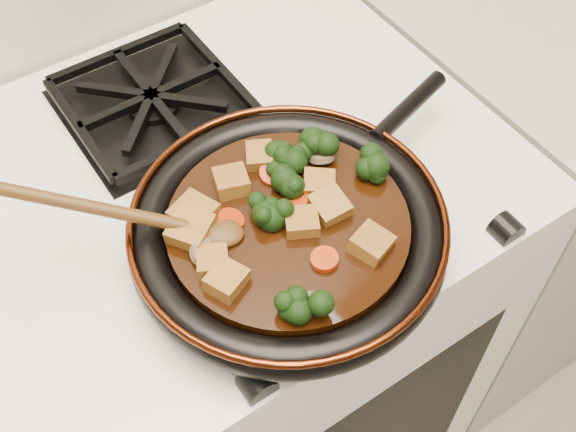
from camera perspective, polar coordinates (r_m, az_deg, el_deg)
stove at (r=1.30m, az=-4.72°, el=-9.65°), size 0.76×0.60×0.90m
burner_grate_front at (r=0.83m, az=-1.84°, el=-2.06°), size 0.23×0.23×0.03m
burner_grate_back at (r=1.00m, az=-10.66°, el=8.91°), size 0.23×0.23×0.03m
skillet at (r=0.81m, az=0.09°, el=-1.03°), size 0.48×0.36×0.05m
braising_sauce at (r=0.80m, az=0.00°, el=-0.90°), size 0.27×0.27×0.02m
tofu_cube_0 at (r=0.85m, az=-2.25°, el=4.72°), size 0.05×0.05×0.02m
tofu_cube_1 at (r=0.77m, az=6.59°, el=-2.20°), size 0.05×0.05×0.03m
tofu_cube_2 at (r=0.82m, az=2.46°, el=2.52°), size 0.05×0.05×0.02m
tofu_cube_3 at (r=0.74m, az=-4.88°, el=-5.12°), size 0.05×0.05×0.02m
tofu_cube_4 at (r=0.78m, az=1.09°, el=-0.52°), size 0.05×0.05×0.02m
tofu_cube_5 at (r=0.76m, az=-5.96°, el=-3.65°), size 0.05×0.05×0.02m
tofu_cube_6 at (r=0.82m, az=-4.50°, el=2.72°), size 0.05×0.05×0.03m
tofu_cube_7 at (r=0.80m, az=3.34°, el=0.77°), size 0.04×0.04×0.03m
tofu_cube_8 at (r=0.78m, az=-7.67°, el=-1.12°), size 0.06×0.06×0.03m
tofu_cube_9 at (r=0.80m, az=-7.44°, el=0.09°), size 0.06×0.06×0.03m
broccoli_floret_0 at (r=0.85m, az=2.44°, el=5.59°), size 0.09×0.09×0.07m
broccoli_floret_1 at (r=0.83m, az=6.30°, el=3.61°), size 0.06×0.06×0.06m
broccoli_floret_2 at (r=0.81m, az=-0.19°, el=2.18°), size 0.07×0.07×0.06m
broccoli_floret_3 at (r=0.84m, az=-0.67°, el=4.39°), size 0.08×0.08×0.06m
broccoli_floret_4 at (r=0.79m, az=-1.42°, el=0.45°), size 0.08×0.08×0.06m
broccoli_floret_5 at (r=0.84m, az=0.64°, el=4.84°), size 0.09×0.08×0.07m
broccoli_floret_6 at (r=0.72m, az=1.14°, el=-7.20°), size 0.09×0.08×0.06m
carrot_coin_0 at (r=0.79m, az=-4.56°, el=-0.32°), size 0.03×0.03×0.02m
carrot_coin_1 at (r=0.83m, az=-1.25°, el=3.38°), size 0.03×0.03×0.02m
carrot_coin_2 at (r=0.81m, az=0.73°, el=1.28°), size 0.03×0.03×0.01m
carrot_coin_3 at (r=0.76m, az=2.90°, el=-3.43°), size 0.03×0.03×0.01m
mushroom_slice_0 at (r=0.73m, az=1.02°, el=-6.35°), size 0.05×0.04×0.03m
mushroom_slice_1 at (r=0.85m, az=2.64°, el=4.79°), size 0.04×0.04×0.02m
mushroom_slice_2 at (r=0.79m, az=-7.22°, el=-0.50°), size 0.04×0.04×0.03m
mushroom_slice_3 at (r=0.77m, az=-6.62°, el=-2.94°), size 0.04×0.04×0.03m
wooden_spoon at (r=0.78m, az=-10.60°, el=-0.29°), size 0.14×0.11×0.25m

